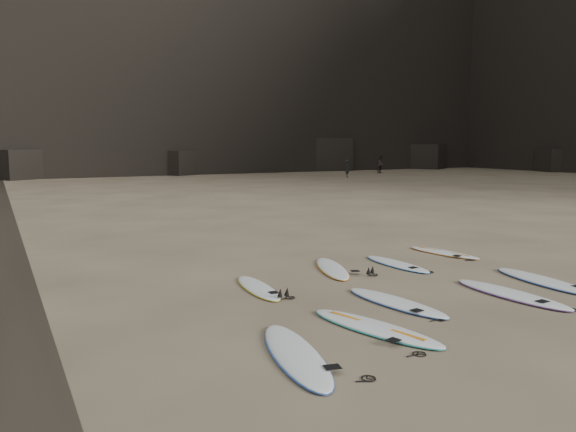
# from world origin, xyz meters

# --- Properties ---
(ground) EXTENTS (240.00, 240.00, 0.00)m
(ground) POSITION_xyz_m (0.00, 0.00, 0.00)
(ground) COLOR #897559
(ground) RESTS_ON ground
(surfboard_0) EXTENTS (1.20, 2.76, 0.10)m
(surfboard_0) POSITION_xyz_m (-3.99, -1.11, 0.05)
(surfboard_0) COLOR white
(surfboard_0) RESTS_ON ground
(surfboard_1) EXTENTS (1.29, 2.72, 0.10)m
(surfboard_1) POSITION_xyz_m (-2.27, -0.69, 0.05)
(surfboard_1) COLOR white
(surfboard_1) RESTS_ON ground
(surfboard_2) EXTENTS (0.92, 2.57, 0.09)m
(surfboard_2) POSITION_xyz_m (-1.02, 0.33, 0.05)
(surfboard_2) COLOR white
(surfboard_2) RESTS_ON ground
(surfboard_3) EXTENTS (0.76, 2.73, 0.10)m
(surfboard_3) POSITION_xyz_m (1.40, -0.28, 0.05)
(surfboard_3) COLOR white
(surfboard_3) RESTS_ON ground
(surfboard_4) EXTENTS (0.94, 2.79, 0.10)m
(surfboard_4) POSITION_xyz_m (2.91, 0.13, 0.05)
(surfboard_4) COLOR white
(surfboard_4) RESTS_ON ground
(surfboard_5) EXTENTS (0.74, 2.24, 0.08)m
(surfboard_5) POSITION_xyz_m (-2.89, 2.56, 0.04)
(surfboard_5) COLOR white
(surfboard_5) RESTS_ON ground
(surfboard_6) EXTENTS (1.37, 2.49, 0.09)m
(surfboard_6) POSITION_xyz_m (-0.54, 3.38, 0.04)
(surfboard_6) COLOR white
(surfboard_6) RESTS_ON ground
(surfboard_7) EXTENTS (0.61, 2.31, 0.08)m
(surfboard_7) POSITION_xyz_m (1.18, 3.05, 0.04)
(surfboard_7) COLOR white
(surfboard_7) RESTS_ON ground
(surfboard_8) EXTENTS (0.94, 2.31, 0.08)m
(surfboard_8) POSITION_xyz_m (3.26, 3.62, 0.04)
(surfboard_8) COLOR white
(surfboard_8) RESTS_ON ground
(person_a) EXTENTS (0.63, 0.68, 1.56)m
(person_a) POSITION_xyz_m (20.33, 33.97, 0.78)
(person_a) COLOR black
(person_a) RESTS_ON ground
(person_b) EXTENTS (1.04, 0.92, 1.79)m
(person_b) POSITION_xyz_m (27.03, 37.93, 0.89)
(person_b) COLOR black
(person_b) RESTS_ON ground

